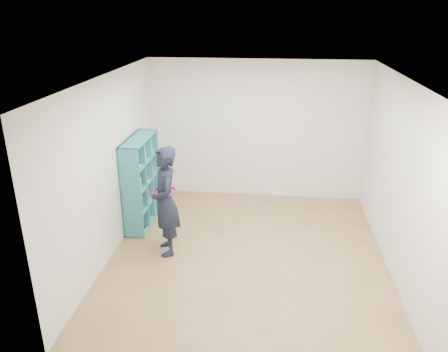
# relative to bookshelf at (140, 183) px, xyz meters

# --- Properties ---
(floor) EXTENTS (4.50, 4.50, 0.00)m
(floor) POSITION_rel_bookshelf_xyz_m (1.85, -0.85, -0.73)
(floor) COLOR brown
(floor) RESTS_ON ground
(ceiling) EXTENTS (4.50, 4.50, 0.00)m
(ceiling) POSITION_rel_bookshelf_xyz_m (1.85, -0.85, 1.87)
(ceiling) COLOR white
(ceiling) RESTS_ON wall_back
(wall_left) EXTENTS (0.02, 4.50, 2.60)m
(wall_left) POSITION_rel_bookshelf_xyz_m (-0.15, -0.85, 0.57)
(wall_left) COLOR silver
(wall_left) RESTS_ON floor
(wall_right) EXTENTS (0.02, 4.50, 2.60)m
(wall_right) POSITION_rel_bookshelf_xyz_m (3.85, -0.85, 0.57)
(wall_right) COLOR silver
(wall_right) RESTS_ON floor
(wall_back) EXTENTS (4.00, 0.02, 2.60)m
(wall_back) POSITION_rel_bookshelf_xyz_m (1.85, 1.40, 0.57)
(wall_back) COLOR silver
(wall_back) RESTS_ON floor
(wall_front) EXTENTS (4.00, 0.02, 2.60)m
(wall_front) POSITION_rel_bookshelf_xyz_m (1.85, -3.10, 0.57)
(wall_front) COLOR silver
(wall_front) RESTS_ON floor
(bookshelf) EXTENTS (0.33, 1.13, 1.50)m
(bookshelf) POSITION_rel_bookshelf_xyz_m (0.00, 0.00, 0.00)
(bookshelf) COLOR teal
(bookshelf) RESTS_ON floor
(person) EXTENTS (0.58, 0.70, 1.64)m
(person) POSITION_rel_bookshelf_xyz_m (0.65, -0.88, 0.09)
(person) COLOR black
(person) RESTS_ON floor
(smartphone) EXTENTS (0.07, 0.10, 0.14)m
(smartphone) POSITION_rel_bookshelf_xyz_m (0.48, -0.84, 0.20)
(smartphone) COLOR silver
(smartphone) RESTS_ON person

